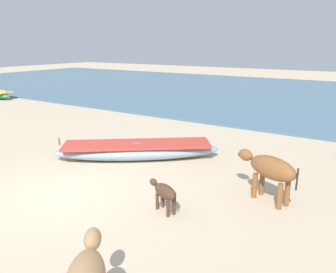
{
  "coord_description": "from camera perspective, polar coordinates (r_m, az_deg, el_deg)",
  "views": [
    {
      "loc": [
        5.51,
        -4.42,
        3.22
      ],
      "look_at": [
        0.57,
        3.41,
        0.6
      ],
      "focal_mm": 35.04,
      "sensor_mm": 36.0,
      "label": 1
    }
  ],
  "objects": [
    {
      "name": "sea_water",
      "position": [
        22.93,
        18.13,
        7.06
      ],
      "size": [
        60.0,
        20.0,
        0.08
      ],
      "primitive_type": "cube",
      "color": "slate",
      "rests_on": "ground"
    },
    {
      "name": "calf_near_dark",
      "position": [
        6.54,
        -0.64,
        -9.63
      ],
      "size": [
        0.86,
        0.5,
        0.58
      ],
      "rotation": [
        0.0,
        0.0,
        2.75
      ],
      "color": "#4C3323",
      "rests_on": "ground"
    },
    {
      "name": "ground",
      "position": [
        7.76,
        -17.49,
        -9.49
      ],
      "size": [
        80.0,
        80.0,
        0.0
      ],
      "primitive_type": "plane",
      "color": "beige"
    },
    {
      "name": "cow_second_adult_brown",
      "position": [
        7.16,
        17.33,
        -5.42
      ],
      "size": [
        1.48,
        0.87,
        1.0
      ],
      "rotation": [
        0.0,
        0.0,
        2.75
      ],
      "color": "brown",
      "rests_on": "ground"
    },
    {
      "name": "fishing_boat_4",
      "position": [
        9.51,
        -5.37,
        -2.39
      ],
      "size": [
        4.39,
        3.63,
        0.68
      ],
      "rotation": [
        0.0,
        0.0,
        3.78
      ],
      "color": "#8CA5B7",
      "rests_on": "ground"
    }
  ]
}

